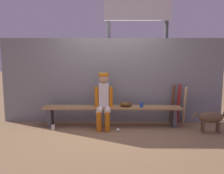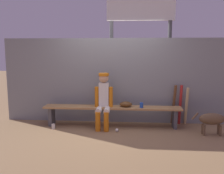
{
  "view_description": "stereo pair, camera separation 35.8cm",
  "coord_description": "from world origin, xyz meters",
  "px_view_note": "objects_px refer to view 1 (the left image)",
  "views": [
    {
      "loc": [
        0.07,
        -5.54,
        1.72
      ],
      "look_at": [
        0.0,
        0.0,
        0.91
      ],
      "focal_mm": 40.03,
      "sensor_mm": 36.0,
      "label": 1
    },
    {
      "loc": [
        0.43,
        -5.52,
        1.72
      ],
      "look_at": [
        0.0,
        0.0,
        0.91
      ],
      "focal_mm": 40.03,
      "sensor_mm": 36.0,
      "label": 2
    }
  ],
  "objects_px": {
    "cup_on_ground": "(53,127)",
    "dog": "(214,117)",
    "baseball_glove": "(126,104)",
    "player_seated": "(104,99)",
    "scoreboard": "(140,17)",
    "bat_wood_dark": "(172,104)",
    "baseball": "(118,130)",
    "bat_aluminum_red": "(179,104)",
    "cup_on_bench": "(141,105)",
    "dugout_bench": "(112,110)",
    "bat_wood_natural": "(185,105)"
  },
  "relations": [
    {
      "from": "baseball",
      "to": "cup_on_ground",
      "type": "distance_m",
      "value": 1.42
    },
    {
      "from": "bat_aluminum_red",
      "to": "scoreboard",
      "type": "bearing_deg",
      "value": 134.32
    },
    {
      "from": "dugout_bench",
      "to": "baseball_glove",
      "type": "relative_size",
      "value": 11.13
    },
    {
      "from": "bat_aluminum_red",
      "to": "scoreboard",
      "type": "height_order",
      "value": "scoreboard"
    },
    {
      "from": "bat_wood_natural",
      "to": "dog",
      "type": "distance_m",
      "value": 0.81
    },
    {
      "from": "baseball_glove",
      "to": "scoreboard",
      "type": "height_order",
      "value": "scoreboard"
    },
    {
      "from": "cup_on_bench",
      "to": "baseball_glove",
      "type": "bearing_deg",
      "value": 171.7
    },
    {
      "from": "bat_wood_natural",
      "to": "scoreboard",
      "type": "xyz_separation_m",
      "value": [
        -1.0,
        0.92,
        2.13
      ]
    },
    {
      "from": "player_seated",
      "to": "baseball_glove",
      "type": "bearing_deg",
      "value": 12.17
    },
    {
      "from": "baseball_glove",
      "to": "bat_aluminum_red",
      "type": "height_order",
      "value": "bat_aluminum_red"
    },
    {
      "from": "bat_wood_natural",
      "to": "dugout_bench",
      "type": "bearing_deg",
      "value": -172.21
    },
    {
      "from": "baseball",
      "to": "scoreboard",
      "type": "relative_size",
      "value": 0.02
    },
    {
      "from": "bat_aluminum_red",
      "to": "dog",
      "type": "distance_m",
      "value": 0.91
    },
    {
      "from": "bat_wood_natural",
      "to": "cup_on_ground",
      "type": "bearing_deg",
      "value": -169.95
    },
    {
      "from": "bat_wood_natural",
      "to": "baseball",
      "type": "height_order",
      "value": "bat_wood_natural"
    },
    {
      "from": "player_seated",
      "to": "scoreboard",
      "type": "height_order",
      "value": "scoreboard"
    },
    {
      "from": "dugout_bench",
      "to": "cup_on_bench",
      "type": "bearing_deg",
      "value": -4.39
    },
    {
      "from": "dugout_bench",
      "to": "player_seated",
      "type": "xyz_separation_m",
      "value": [
        -0.18,
        -0.11,
        0.29
      ]
    },
    {
      "from": "dugout_bench",
      "to": "bat_aluminum_red",
      "type": "distance_m",
      "value": 1.6
    },
    {
      "from": "dugout_bench",
      "to": "baseball",
      "type": "xyz_separation_m",
      "value": [
        0.13,
        -0.4,
        -0.33
      ]
    },
    {
      "from": "bat_wood_dark",
      "to": "scoreboard",
      "type": "height_order",
      "value": "scoreboard"
    },
    {
      "from": "bat_aluminum_red",
      "to": "cup_on_bench",
      "type": "height_order",
      "value": "bat_aluminum_red"
    },
    {
      "from": "bat_wood_dark",
      "to": "scoreboard",
      "type": "bearing_deg",
      "value": 129.66
    },
    {
      "from": "bat_wood_dark",
      "to": "bat_aluminum_red",
      "type": "distance_m",
      "value": 0.15
    },
    {
      "from": "dog",
      "to": "baseball",
      "type": "bearing_deg",
      "value": 178.8
    },
    {
      "from": "scoreboard",
      "to": "player_seated",
      "type": "bearing_deg",
      "value": -125.34
    },
    {
      "from": "cup_on_bench",
      "to": "dog",
      "type": "xyz_separation_m",
      "value": [
        1.48,
        -0.39,
        -0.18
      ]
    },
    {
      "from": "cup_on_ground",
      "to": "dog",
      "type": "distance_m",
      "value": 3.43
    },
    {
      "from": "cup_on_bench",
      "to": "scoreboard",
      "type": "distance_m",
      "value": 2.39
    },
    {
      "from": "bat_wood_dark",
      "to": "cup_on_ground",
      "type": "distance_m",
      "value": 2.8
    },
    {
      "from": "bat_aluminum_red",
      "to": "bat_wood_natural",
      "type": "relative_size",
      "value": 1.05
    },
    {
      "from": "bat_wood_natural",
      "to": "baseball",
      "type": "distance_m",
      "value": 1.75
    },
    {
      "from": "cup_on_bench",
      "to": "dog",
      "type": "distance_m",
      "value": 1.54
    },
    {
      "from": "dugout_bench",
      "to": "cup_on_ground",
      "type": "bearing_deg",
      "value": -166.99
    },
    {
      "from": "player_seated",
      "to": "baseball",
      "type": "distance_m",
      "value": 0.76
    },
    {
      "from": "baseball_glove",
      "to": "cup_on_bench",
      "type": "height_order",
      "value": "baseball_glove"
    },
    {
      "from": "dog",
      "to": "cup_on_bench",
      "type": "bearing_deg",
      "value": 165.12
    },
    {
      "from": "bat_wood_dark",
      "to": "dog",
      "type": "height_order",
      "value": "bat_wood_dark"
    },
    {
      "from": "baseball_glove",
      "to": "scoreboard",
      "type": "xyz_separation_m",
      "value": [
        0.39,
        1.15,
        2.06
      ]
    },
    {
      "from": "bat_wood_natural",
      "to": "bat_aluminum_red",
      "type": "bearing_deg",
      "value": 167.1
    },
    {
      "from": "baseball_glove",
      "to": "dog",
      "type": "relative_size",
      "value": 0.33
    },
    {
      "from": "player_seated",
      "to": "dog",
      "type": "relative_size",
      "value": 1.45
    },
    {
      "from": "player_seated",
      "to": "bat_aluminum_red",
      "type": "distance_m",
      "value": 1.81
    },
    {
      "from": "dugout_bench",
      "to": "dog",
      "type": "height_order",
      "value": "dog"
    },
    {
      "from": "baseball_glove",
      "to": "baseball",
      "type": "height_order",
      "value": "baseball_glove"
    },
    {
      "from": "player_seated",
      "to": "scoreboard",
      "type": "relative_size",
      "value": 0.33
    },
    {
      "from": "bat_wood_dark",
      "to": "bat_wood_natural",
      "type": "xyz_separation_m",
      "value": [
        0.28,
        -0.05,
        -0.02
      ]
    },
    {
      "from": "player_seated",
      "to": "bat_aluminum_red",
      "type": "relative_size",
      "value": 1.31
    },
    {
      "from": "baseball_glove",
      "to": "bat_aluminum_red",
      "type": "distance_m",
      "value": 1.29
    },
    {
      "from": "cup_on_bench",
      "to": "dugout_bench",
      "type": "bearing_deg",
      "value": 175.61
    }
  ]
}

